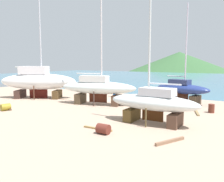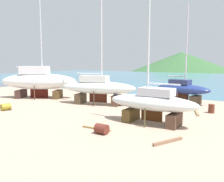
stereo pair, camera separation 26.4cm
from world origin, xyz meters
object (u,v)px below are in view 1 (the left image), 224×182
at_px(sailboat_small_center, 38,81).
at_px(barrel_tipped_left, 103,129).
at_px(barrel_rust_near, 211,108).
at_px(barrel_by_slipway, 139,97).
at_px(sailboat_large_starboard, 182,89).
at_px(sailboat_mid_port, 98,87).
at_px(sailboat_far_slipway, 153,102).
at_px(barrel_tipped_center, 6,107).
at_px(worker, 114,90).

bearing_deg(sailboat_small_center, barrel_tipped_left, -55.36).
xyz_separation_m(barrel_rust_near, barrel_by_slipway, (-8.92, 3.55, -0.06)).
bearing_deg(sailboat_large_starboard, sailboat_mid_port, -131.80).
height_order(sailboat_far_slipway, barrel_tipped_center, sailboat_far_slipway).
bearing_deg(barrel_by_slipway, barrel_rust_near, -21.71).
distance_m(sailboat_mid_port, barrel_by_slipway, 6.11).
xyz_separation_m(sailboat_large_starboard, barrel_tipped_center, (-13.22, -13.00, -1.25)).
bearing_deg(barrel_tipped_center, worker, 71.35).
xyz_separation_m(sailboat_far_slipway, worker, (-9.45, 10.17, -0.70)).
distance_m(sailboat_large_starboard, worker, 8.87).
bearing_deg(worker, barrel_tipped_center, -34.68).
distance_m(barrel_by_slipway, barrel_tipped_center, 15.06).
bearing_deg(sailboat_mid_port, sailboat_far_slipway, -42.83).
bearing_deg(sailboat_large_starboard, sailboat_small_center, -148.92).
xyz_separation_m(barrel_tipped_left, barrel_by_slipway, (-4.00, 14.04, 0.01)).
xyz_separation_m(barrel_tipped_left, barrel_rust_near, (4.92, 10.48, 0.07)).
height_order(sailboat_large_starboard, barrel_rust_near, sailboat_large_starboard).
bearing_deg(barrel_tipped_left, sailboat_large_starboard, 85.32).
bearing_deg(sailboat_small_center, barrel_rust_near, -21.10).
xyz_separation_m(sailboat_mid_port, barrel_tipped_left, (6.42, -8.64, -1.56)).
bearing_deg(sailboat_far_slipway, worker, -46.03).
distance_m(barrel_tipped_left, barrel_rust_near, 11.58).
bearing_deg(barrel_by_slipway, barrel_tipped_left, -74.09).
bearing_deg(barrel_by_slipway, barrel_tipped_center, -122.31).
relative_size(sailboat_far_slipway, worker, 6.58).
bearing_deg(worker, sailboat_far_slipway, 26.85).
xyz_separation_m(worker, barrel_tipped_center, (-4.38, -12.97, -0.59)).
bearing_deg(sailboat_mid_port, worker, 88.74).
relative_size(sailboat_large_starboard, barrel_by_slipway, 14.05).
height_order(worker, barrel_tipped_left, worker).
xyz_separation_m(sailboat_small_center, barrel_rust_near, (20.43, 2.11, -1.83)).
distance_m(barrel_tipped_left, barrel_by_slipway, 14.59).
height_order(barrel_rust_near, barrel_by_slipway, barrel_rust_near).
height_order(sailboat_large_starboard, worker, sailboat_large_starboard).
height_order(barrel_tipped_left, barrel_rust_near, barrel_rust_near).
relative_size(sailboat_small_center, barrel_tipped_left, 19.04).
height_order(sailboat_small_center, barrel_rust_near, sailboat_small_center).
height_order(sailboat_large_starboard, sailboat_far_slipway, sailboat_far_slipway).
xyz_separation_m(sailboat_large_starboard, barrel_by_slipway, (-5.17, -0.27, -1.24)).
relative_size(sailboat_small_center, barrel_rust_near, 19.41).
distance_m(sailboat_mid_port, barrel_tipped_center, 9.38).
xyz_separation_m(barrel_tipped_left, barrel_tipped_center, (-12.05, 1.30, -0.00)).
distance_m(sailboat_large_starboard, barrel_by_slipway, 5.33).
height_order(barrel_by_slipway, barrel_tipped_center, barrel_by_slipway).
height_order(sailboat_mid_port, barrel_tipped_left, sailboat_mid_port).
bearing_deg(sailboat_large_starboard, worker, -168.28).
bearing_deg(sailboat_mid_port, barrel_by_slipway, 51.99).
xyz_separation_m(sailboat_mid_port, sailboat_far_slipway, (8.19, -4.54, -0.27)).
bearing_deg(worker, barrel_tipped_left, 12.24).
height_order(sailboat_small_center, barrel_tipped_center, sailboat_small_center).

